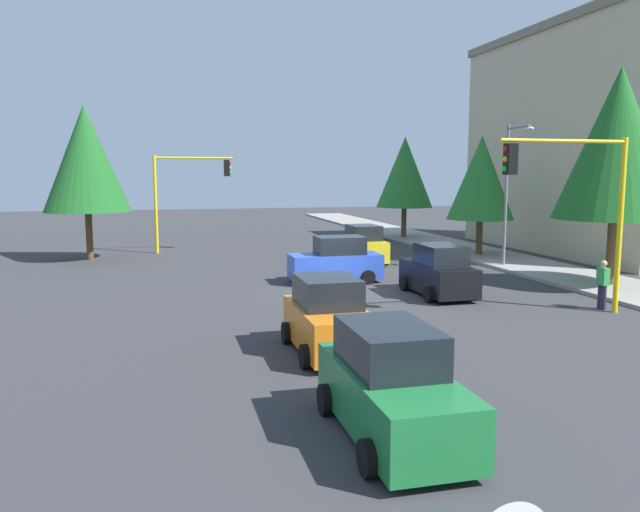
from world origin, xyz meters
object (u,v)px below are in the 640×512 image
object	(u,v)px
tree_opposite_side	(86,159)
traffic_signal_far_right	(187,184)
tree_roadside_mid	(481,178)
tree_roadside_near	(618,143)
car_orange	(329,319)
car_green	(392,387)
traffic_signal_near_left	(575,190)
street_lamp_curbside	(511,179)
car_black	(438,272)
tree_roadside_far	(405,172)
pedestrian_crossing	(603,283)
car_blue	(336,261)
car_yellow	(363,246)

from	to	relation	value
tree_opposite_side	traffic_signal_far_right	bearing A→B (deg)	110.67
tree_roadside_mid	tree_roadside_near	world-z (taller)	tree_roadside_near
car_orange	car_green	xyz separation A→B (m)	(5.32, -0.27, 0.00)
tree_roadside_near	car_orange	bearing A→B (deg)	-65.36
traffic_signal_near_left	car_orange	world-z (taller)	traffic_signal_near_left
tree_opposite_side	tree_roadside_near	size ratio (longest dim) A/B	0.93
street_lamp_curbside	tree_opposite_side	bearing A→B (deg)	-112.55
street_lamp_curbside	car_green	xyz separation A→B (m)	(17.16, -12.54, -3.45)
tree_opposite_side	car_green	xyz separation A→B (m)	(25.55, 7.66, -4.51)
tree_roadside_near	car_black	distance (m)	8.99
traffic_signal_far_right	tree_roadside_mid	xyz separation A→B (m)	(6.00, 15.70, 0.37)
traffic_signal_far_right	tree_roadside_mid	bearing A→B (deg)	69.08
tree_roadside_mid	tree_roadside_far	xyz separation A→B (m)	(-10.00, -0.50, 0.33)
car_green	pedestrian_crossing	bearing A→B (deg)	126.92
traffic_signal_far_right	car_black	distance (m)	18.33
traffic_signal_near_left	car_black	world-z (taller)	traffic_signal_near_left
tree_roadside_mid	car_green	xyz separation A→B (m)	(21.55, -13.34, -3.50)
tree_roadside_near	car_blue	bearing A→B (deg)	-110.87
car_yellow	car_blue	bearing A→B (deg)	-28.68
traffic_signal_far_right	tree_opposite_side	distance (m)	5.83
tree_roadside_mid	car_blue	bearing A→B (deg)	-59.01
tree_roadside_mid	pedestrian_crossing	xyz separation A→B (m)	(13.49, -2.62, -3.48)
car_orange	pedestrian_crossing	xyz separation A→B (m)	(-2.73, 10.45, 0.01)
car_black	car_blue	distance (m)	4.85
car_blue	car_green	distance (m)	15.90
car_black	car_blue	xyz separation A→B (m)	(-3.84, -2.97, -0.00)
car_orange	car_green	world-z (taller)	same
car_yellow	tree_roadside_mid	bearing A→B (deg)	94.87
car_yellow	street_lamp_curbside	bearing A→B (deg)	58.71
car_black	car_orange	distance (m)	8.80
traffic_signal_far_right	pedestrian_crossing	world-z (taller)	traffic_signal_far_right
traffic_signal_far_right	car_blue	world-z (taller)	traffic_signal_far_right
tree_roadside_mid	tree_roadside_far	size ratio (longest dim) A/B	0.93
car_black	car_yellow	world-z (taller)	same
tree_roadside_mid	car_green	world-z (taller)	tree_roadside_mid
tree_opposite_side	tree_roadside_far	xyz separation A→B (m)	(-6.00, 20.50, -0.69)
car_black	car_yellow	bearing A→B (deg)	-179.88
car_blue	car_green	xyz separation A→B (m)	(15.55, -3.35, 0.00)
street_lamp_curbside	car_yellow	distance (m)	8.07
tree_roadside_near	street_lamp_curbside	bearing A→B (deg)	-166.95
traffic_signal_near_left	car_blue	distance (m)	10.34
tree_roadside_near	tree_roadside_far	world-z (taller)	tree_roadside_near
car_black	car_yellow	distance (m)	9.24
traffic_signal_near_left	car_green	world-z (taller)	traffic_signal_near_left
tree_opposite_side	car_orange	distance (m)	22.19
car_blue	tree_roadside_far	bearing A→B (deg)	149.33
car_black	car_green	size ratio (longest dim) A/B	0.93
street_lamp_curbside	car_black	distance (m)	8.96
tree_roadside_mid	car_yellow	distance (m)	7.88
traffic_signal_near_left	pedestrian_crossing	xyz separation A→B (m)	(-0.51, 1.66, -3.19)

